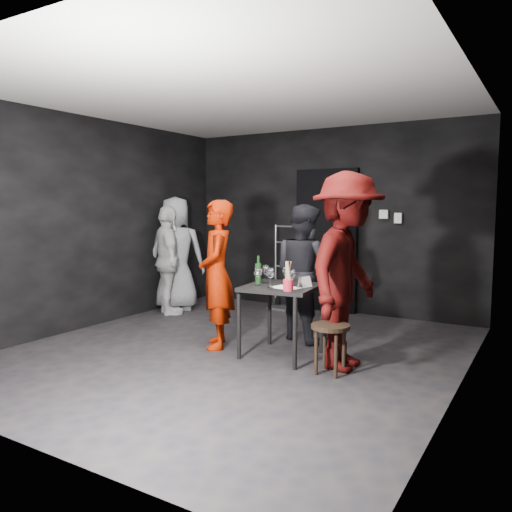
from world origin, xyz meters
The scene contains 27 objects.
floor centered at (0.00, 0.00, 0.00)m, with size 4.50×5.00×0.02m, color black.
ceiling centered at (0.00, 0.00, 2.70)m, with size 4.50×5.00×0.02m, color silver.
wall_back centered at (0.00, 2.50, 1.35)m, with size 4.50×0.04×2.70m, color black.
wall_front centered at (0.00, -2.50, 1.35)m, with size 4.50×0.04×2.70m, color black.
wall_left centered at (-2.25, 0.00, 1.35)m, with size 0.04×5.00×2.70m, color black.
wall_right centered at (2.25, 0.00, 1.35)m, with size 0.04×5.00×2.70m, color black.
doorway centered at (0.00, 2.44, 1.05)m, with size 0.95×0.10×2.10m, color black.
wallbox_upper centered at (0.85, 2.45, 1.45)m, with size 0.12×0.06×0.12m, color #B7B7B2.
wallbox_lower centered at (1.05, 2.45, 1.40)m, with size 0.10×0.06×0.14m, color #B7B7B2.
hand_truck centered at (-0.59, 2.26, 0.23)m, with size 0.42×0.35×1.27m.
tasting_table centered at (0.49, 0.10, 0.65)m, with size 0.72×0.72×0.75m.
stool centered at (1.15, -0.15, 0.38)m, with size 0.36×0.36×0.47m.
server_red centered at (-0.28, 0.04, 0.89)m, with size 0.65×0.43×1.78m, color #A71B00.
woman_black centered at (0.40, 0.83, 0.84)m, with size 0.82×0.45×1.68m, color black.
man_maroon centered at (1.21, 0.09, 1.20)m, with size 1.55×0.72×2.39m, color #390504.
bystander_cream centered at (-1.86, 1.04, 0.82)m, with size 0.96×0.46×1.64m, color white.
bystander_grey centered at (-1.96, 1.35, 0.96)m, with size 0.94×0.51×1.93m, color gray.
tasting_mat centered at (0.60, -0.01, 0.75)m, with size 0.29×0.19×0.00m, color white.
wine_glass_a centered at (0.28, -0.03, 0.85)m, with size 0.08×0.08×0.21m, color white, non-canonical shape.
wine_glass_b centered at (0.28, 0.14, 0.86)m, with size 0.08×0.08×0.22m, color white, non-canonical shape.
wine_glass_c centered at (0.44, 0.29, 0.84)m, with size 0.07×0.07×0.19m, color white, non-canonical shape.
wine_glass_d centered at (0.46, -0.09, 0.86)m, with size 0.09×0.09×0.22m, color white, non-canonical shape.
wine_glass_e centered at (0.64, -0.02, 0.84)m, with size 0.07×0.07×0.18m, color white, non-canonical shape.
wine_glass_f centered at (0.61, 0.10, 0.84)m, with size 0.07×0.07×0.19m, color white, non-canonical shape.
wine_bottle centered at (0.18, 0.15, 0.86)m, with size 0.07×0.07×0.29m.
breadstick_cup centered at (0.71, -0.16, 0.89)m, with size 0.10×0.10×0.31m.
reserved_card centered at (0.74, 0.11, 0.80)m, with size 0.09×0.14×0.11m, color white, non-canonical shape.
Camera 1 is at (2.90, -4.42, 1.59)m, focal length 35.00 mm.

